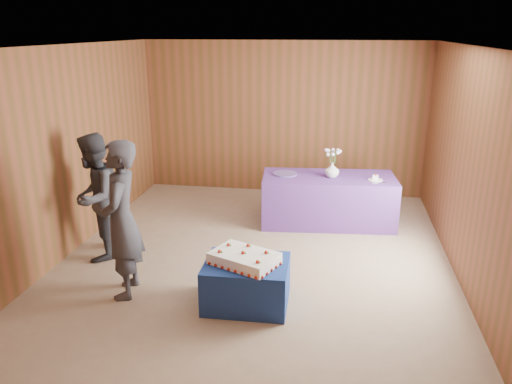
% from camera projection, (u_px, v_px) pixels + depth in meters
% --- Properties ---
extents(ground, '(6.00, 6.00, 0.00)m').
position_uv_depth(ground, '(255.00, 261.00, 6.51)').
color(ground, gray).
rests_on(ground, ground).
extents(room_shell, '(5.04, 6.04, 2.72)m').
position_uv_depth(room_shell, '(255.00, 124.00, 5.95)').
color(room_shell, brown).
rests_on(room_shell, ground).
extents(cake_table, '(0.92, 0.72, 0.50)m').
position_uv_depth(cake_table, '(246.00, 283.00, 5.42)').
color(cake_table, navy).
rests_on(cake_table, ground).
extents(serving_table, '(2.08, 1.08, 0.75)m').
position_uv_depth(serving_table, '(328.00, 200.00, 7.68)').
color(serving_table, '#593084').
rests_on(serving_table, ground).
extents(sheet_cake, '(0.84, 0.72, 0.16)m').
position_uv_depth(sheet_cake, '(244.00, 258.00, 5.30)').
color(sheet_cake, white).
rests_on(sheet_cake, cake_table).
extents(vase, '(0.24, 0.24, 0.22)m').
position_uv_depth(vase, '(332.00, 170.00, 7.50)').
color(vase, silver).
rests_on(vase, serving_table).
extents(flower_spray, '(0.26, 0.26, 0.20)m').
position_uv_depth(flower_spray, '(333.00, 152.00, 7.41)').
color(flower_spray, '#36692A').
rests_on(flower_spray, vase).
extents(platter, '(0.47, 0.47, 0.02)m').
position_uv_depth(platter, '(285.00, 174.00, 7.67)').
color(platter, '#5B468D').
rests_on(platter, serving_table).
extents(plate, '(0.22, 0.22, 0.01)m').
position_uv_depth(plate, '(375.00, 180.00, 7.37)').
color(plate, silver).
rests_on(plate, serving_table).
extents(cake_slice, '(0.09, 0.08, 0.09)m').
position_uv_depth(cake_slice, '(375.00, 177.00, 7.36)').
color(cake_slice, white).
rests_on(cake_slice, plate).
extents(knife, '(0.25, 0.11, 0.00)m').
position_uv_depth(knife, '(379.00, 183.00, 7.23)').
color(knife, '#AFAFB3').
rests_on(knife, serving_table).
extents(guest_left, '(0.55, 0.72, 1.78)m').
position_uv_depth(guest_left, '(122.00, 220.00, 5.45)').
color(guest_left, '#32333C').
rests_on(guest_left, ground).
extents(guest_right, '(0.68, 0.85, 1.66)m').
position_uv_depth(guest_right, '(95.00, 197.00, 6.39)').
color(guest_right, '#32343C').
rests_on(guest_right, ground).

